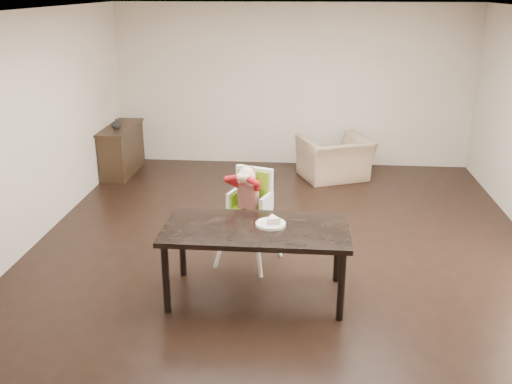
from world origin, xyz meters
TOP-DOWN VIEW (x-y plane):
  - ground at (0.00, 0.00)m, footprint 7.00×7.00m
  - room_walls at (0.00, 0.00)m, footprint 6.02×7.02m
  - dining_table at (-0.23, -1.11)m, footprint 1.80×0.90m
  - high_chair at (-0.37, -0.34)m, footprint 0.60×0.60m
  - plate at (-0.08, -1.05)m, footprint 0.36×0.36m
  - armchair at (0.71, 2.70)m, footprint 1.21×1.02m
  - sideboard at (-2.78, 2.70)m, footprint 0.44×1.26m
  - vase at (-2.78, 2.53)m, footprint 0.16×0.17m

SIDE VIEW (x-z plane):
  - ground at x=0.00m, z-range 0.00..0.00m
  - sideboard at x=-2.78m, z-range 0.00..0.79m
  - armchair at x=0.71m, z-range 0.00..0.90m
  - dining_table at x=-0.23m, z-range 0.30..1.05m
  - plate at x=-0.08m, z-range 0.74..0.82m
  - high_chair at x=-0.37m, z-range 0.23..1.37m
  - vase at x=-2.78m, z-range 0.79..0.95m
  - room_walls at x=0.00m, z-range 0.50..3.21m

